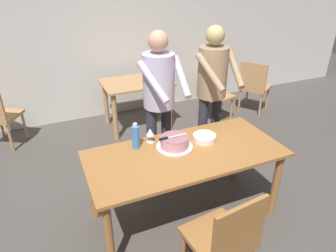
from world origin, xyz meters
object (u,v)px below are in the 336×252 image
Objects in this scene: background_table at (137,92)px; background_chair_2 at (213,77)px; plate_stack at (205,138)px; background_chair_1 at (254,85)px; main_dining_table at (185,162)px; background_chair_3 at (213,91)px; cake_on_platter at (175,142)px; cake_knife at (167,138)px; water_bottle at (136,137)px; person_cutting_cake at (159,95)px; person_standing_beside at (212,86)px; wine_glass_near at (150,132)px; chair_near_side at (225,238)px.

background_chair_2 is (1.54, 0.34, -0.09)m from background_table.
plate_stack is 2.53m from background_chair_1.
main_dining_table is 1.98× the size of background_chair_3.
background_table is (0.26, 1.93, -0.22)m from cake_on_platter.
cake_knife is 2.97m from background_chair_2.
background_chair_2 is (2.13, 2.14, -0.37)m from water_bottle.
cake_on_platter is 0.20× the size of person_cutting_cake.
person_cutting_cake is (0.38, 0.36, 0.21)m from water_bottle.
water_bottle is 0.25× the size of background_table.
person_standing_beside reaches higher than water_bottle.
wine_glass_near is at bearing 133.67° from cake_on_platter.
plate_stack is at bearing 0.03° from cake_knife.
cake_on_platter is at bearing 0.68° from cake_knife.
person_cutting_cake is at bearing -139.70° from background_chair_3.
background_table is at bearing 82.23° from cake_on_platter.
water_bottle reaches higher than background_chair_1.
water_bottle is (-0.64, 0.14, 0.08)m from plate_stack.
person_standing_beside is at bearing -72.72° from background_table.
main_dining_table is at bearing 84.97° from chair_near_side.
chair_near_side is (-0.07, -0.79, -0.15)m from main_dining_table.
wine_glass_near is 2.24m from background_chair_3.
background_chair_2 is at bearing 50.44° from cake_knife.
person_cutting_cake is 1.91× the size of background_chair_2.
water_bottle is at bearing -138.91° from background_chair_3.
chair_near_side is (-0.71, -1.44, -0.58)m from person_standing_beside.
plate_stack is (0.39, 0.00, -0.09)m from cake_knife.
cake_knife is (-0.07, -0.00, 0.06)m from cake_on_platter.
main_dining_table is 0.21m from cake_on_platter.
background_chair_1 reaches higher than cake_knife.
water_bottle reaches higher than background_table.
background_chair_3 reaches higher than main_dining_table.
cake_on_platter is 0.38× the size of chair_near_side.
plate_stack is 0.88× the size of water_bottle.
main_dining_table is at bearing -34.02° from water_bottle.
water_bottle is 0.56m from person_cutting_cake.
wine_glass_near is 0.08× the size of person_standing_beside.
plate_stack is at bearing -88.38° from background_table.
person_cutting_cake is at bearing -152.15° from background_chair_1.
cake_knife is 1.08× the size of water_bottle.
background_table is 1.11× the size of background_chair_1.
wine_glass_near is 0.16× the size of background_chair_2.
main_dining_table is 5.25× the size of cake_on_platter.
water_bottle is at bearing 145.98° from main_dining_table.
chair_near_side is (0.31, -1.04, -0.37)m from water_bottle.
water_bottle is 0.28× the size of background_chair_2.
cake_knife reaches higher than cake_on_platter.
person_cutting_cake reaches higher than background_chair_2.
cake_knife is 1.23× the size of plate_stack.
person_cutting_cake is 1.72× the size of background_table.
background_chair_3 is at bearing 56.12° from plate_stack.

